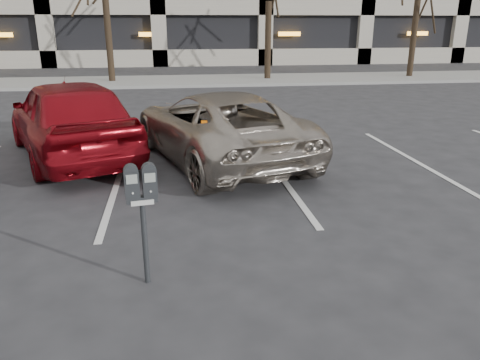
# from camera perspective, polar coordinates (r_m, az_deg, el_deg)

# --- Properties ---
(ground) EXTENTS (140.00, 140.00, 0.00)m
(ground) POSITION_cam_1_polar(r_m,az_deg,el_deg) (6.18, -3.59, -5.82)
(ground) COLOR #28282B
(ground) RESTS_ON ground
(sidewalk) EXTENTS (80.00, 4.00, 0.12)m
(sidewalk) POSITION_cam_1_polar(r_m,az_deg,el_deg) (21.76, -7.26, 11.90)
(sidewalk) COLOR gray
(sidewalk) RESTS_ON ground
(stall_lines) EXTENTS (16.90, 5.20, 0.00)m
(stall_lines) POSITION_cam_1_polar(r_m,az_deg,el_deg) (8.36, -14.55, 0.29)
(stall_lines) COLOR silver
(stall_lines) RESTS_ON ground
(parking_meter) EXTENTS (0.33, 0.17, 1.25)m
(parking_meter) POSITION_cam_1_polar(r_m,az_deg,el_deg) (4.65, -11.91, -1.84)
(parking_meter) COLOR black
(parking_meter) RESTS_ON ground
(suv_silver) EXTENTS (3.51, 5.25, 1.34)m
(suv_silver) POSITION_cam_1_polar(r_m,az_deg,el_deg) (9.02, -2.63, 6.56)
(suv_silver) COLOR #B1A597
(suv_silver) RESTS_ON ground
(car_red) EXTENTS (3.48, 5.03, 1.59)m
(car_red) POSITION_cam_1_polar(r_m,az_deg,el_deg) (9.76, -19.98, 7.14)
(car_red) COLOR maroon
(car_red) RESTS_ON ground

